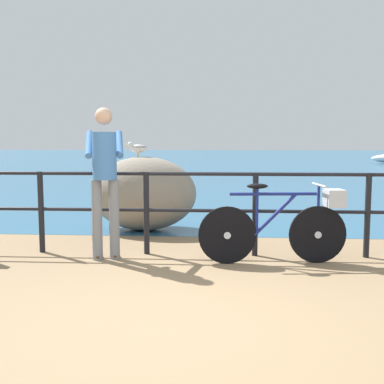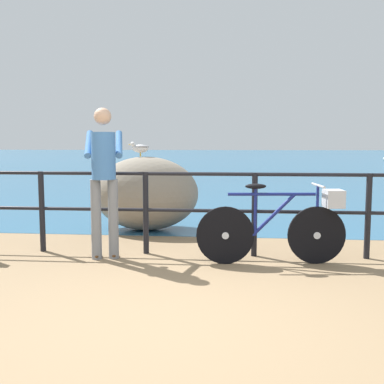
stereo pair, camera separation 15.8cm
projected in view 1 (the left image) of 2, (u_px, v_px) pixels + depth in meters
The scene contains 7 objects.
ground_plane at pixel (217, 171), 23.40m from camera, with size 120.00×120.00×0.10m, color #846B4C.
sea_surface at pixel (220, 156), 51.32m from camera, with size 120.00×90.00×0.01m, color #285B7F.
promenade_railing at pixel (200, 204), 5.55m from camera, with size 9.42×0.07×1.02m.
bicycle at pixel (286, 223), 5.17m from camera, with size 1.69×0.48×0.92m.
person_at_railing at pixel (105, 176), 5.31m from camera, with size 0.55×0.67×1.78m.
breakwater_boulder_main at pixel (144, 194), 7.16m from camera, with size 1.66×1.15×1.16m.
seagull at pixel (138, 148), 7.14m from camera, with size 0.34×0.13×0.23m.
Camera 1 is at (0.27, -3.41, 1.37)m, focal length 42.49 mm.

